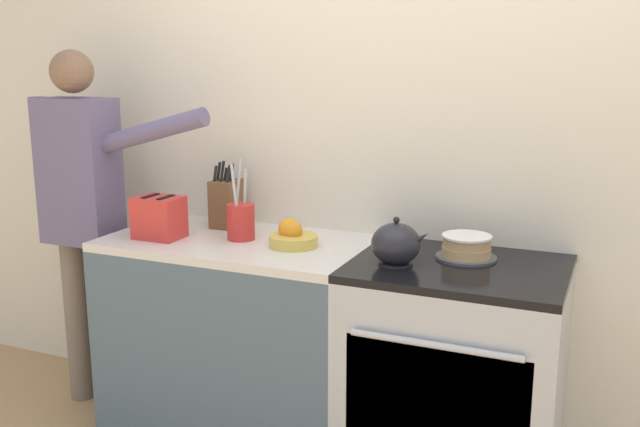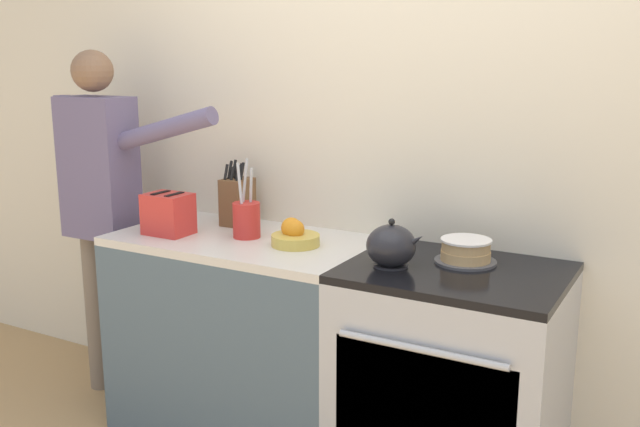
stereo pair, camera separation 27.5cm
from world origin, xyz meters
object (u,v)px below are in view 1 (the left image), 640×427
at_px(fruit_bowl, 292,236).
at_px(toaster, 159,217).
at_px(tea_kettle, 396,244).
at_px(person_baker, 83,199).
at_px(knife_block, 227,203).
at_px(stove_range, 454,377).
at_px(utensil_crock, 241,220).
at_px(layer_cake, 466,248).

xyz_separation_m(fruit_bowl, toaster, (-0.56, -0.11, 0.05)).
bearing_deg(tea_kettle, person_baker, 177.12).
relative_size(fruit_bowl, toaster, 0.95).
xyz_separation_m(tea_kettle, knife_block, (-0.87, 0.26, 0.03)).
relative_size(stove_range, fruit_bowl, 4.53).
distance_m(utensil_crock, toaster, 0.34).
bearing_deg(utensil_crock, person_baker, -178.89).
relative_size(knife_block, fruit_bowl, 1.48).
bearing_deg(knife_block, tea_kettle, -16.79).
xyz_separation_m(stove_range, fruit_bowl, (-0.67, -0.00, 0.48)).
height_order(utensil_crock, fruit_bowl, utensil_crock).
height_order(layer_cake, utensil_crock, utensil_crock).
bearing_deg(utensil_crock, fruit_bowl, -2.33).
height_order(utensil_crock, toaster, utensil_crock).
height_order(utensil_crock, person_baker, person_baker).
bearing_deg(toaster, layer_cake, 9.07).
xyz_separation_m(stove_range, toaster, (-1.24, -0.11, 0.53)).
bearing_deg(knife_block, toaster, -118.84).
height_order(tea_kettle, knife_block, knife_block).
xyz_separation_m(layer_cake, toaster, (-1.24, -0.20, 0.05)).
bearing_deg(layer_cake, tea_kettle, -141.41).
bearing_deg(toaster, tea_kettle, 1.29).
xyz_separation_m(layer_cake, fruit_bowl, (-0.68, -0.09, -0.00)).
relative_size(knife_block, person_baker, 0.17).
height_order(layer_cake, fruit_bowl, fruit_bowl).
relative_size(layer_cake, toaster, 1.11).
bearing_deg(fruit_bowl, person_baker, -179.68).
height_order(fruit_bowl, person_baker, person_baker).
bearing_deg(person_baker, fruit_bowl, -12.56).
height_order(layer_cake, person_baker, person_baker).
relative_size(stove_range, utensil_crock, 2.67).
relative_size(stove_range, person_baker, 0.53).
height_order(tea_kettle, fruit_bowl, tea_kettle).
bearing_deg(fruit_bowl, utensil_crock, 177.67).
height_order(knife_block, person_baker, person_baker).
bearing_deg(toaster, utensil_crock, 19.52).
distance_m(layer_cake, toaster, 1.26).
relative_size(layer_cake, utensil_crock, 0.69).
relative_size(stove_range, toaster, 4.32).
distance_m(toaster, person_baker, 0.50).
bearing_deg(layer_cake, toaster, -170.93).
distance_m(tea_kettle, toaster, 1.02).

